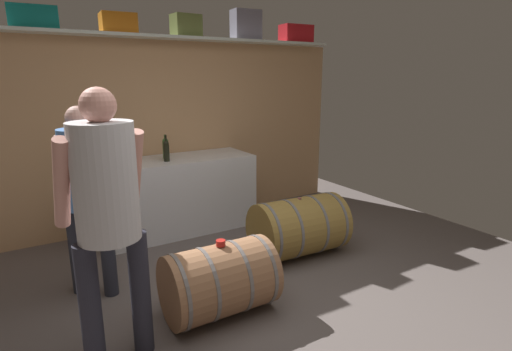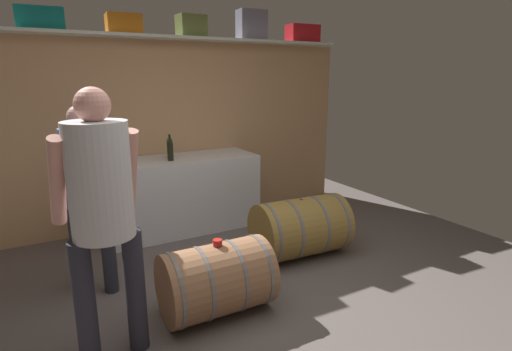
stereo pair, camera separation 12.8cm
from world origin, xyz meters
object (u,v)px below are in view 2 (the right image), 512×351
Objects in this scene: toolcase_olive at (191,26)px; tasting_cup at (218,242)px; red_funnel at (117,156)px; wine_glass at (124,159)px; toolcase_red at (303,34)px; visitor_tasting at (86,181)px; winemaker_pouring at (101,201)px; toolcase_orange at (124,24)px; wine_barrel_near at (216,279)px; toolcase_grey at (252,25)px; wine_bottle_green at (170,147)px; work_cabinet at (183,194)px; toolcase_teal at (41,19)px; wine_bottle_dark at (170,150)px; wine_barrel_far at (300,227)px.

toolcase_olive is 4.37× the size of tasting_cup.
toolcase_olive is at bearing 1.99° from red_funnel.
wine_glass reaches higher than tasting_cup.
toolcase_red reaches higher than visitor_tasting.
red_funnel is at bearing 71.73° from winemaker_pouring.
wine_barrel_near is (0.12, -2.04, -2.03)m from toolcase_orange.
toolcase_grey is (0.78, 0.00, 0.05)m from toolcase_olive.
wine_barrel_near is at bearing -97.66° from wine_bottle_green.
red_funnel is 2.13m from wine_barrel_near.
red_funnel is 1.28m from visitor_tasting.
visitor_tasting is at bearing -138.57° from work_cabinet.
toolcase_teal is at bearing -176.04° from toolcase_grey.
toolcase_red reaches higher than tasting_cup.
toolcase_grey is at bearing -176.09° from toolcase_red.
wine_bottle_dark is 1.75m from tasting_cup.
toolcase_red is 2.64m from work_cabinet.
wine_bottle_dark reaches higher than tasting_cup.
toolcase_olive reaches higher than toolcase_orange.
toolcase_orange reaches higher than wine_bottle_green.
toolcase_olive is 1.12× the size of wine_bottle_green.
wine_barrel_far is (2.04, -1.51, -2.01)m from toolcase_teal.
wine_bottle_green is at bearing 74.18° from wine_bottle_dark.
wine_bottle_dark is at bearing 10.96° from wine_glass.
toolcase_grey reaches higher than toolcase_olive.
wine_glass is 1.79m from winemaker_pouring.
work_cabinet is 5.97× the size of wine_bottle_dark.
wine_barrel_near is at bearing -101.29° from work_cabinet.
wine_bottle_dark is 2.08× the size of wine_glass.
red_funnel is at bearing 109.19° from visitor_tasting.
wine_barrel_near is 0.47× the size of winemaker_pouring.
toolcase_teal reaches higher than wine_bottle_green.
toolcase_grey is 2.23m from work_cabinet.
wine_bottle_green reaches higher than wine_barrel_far.
toolcase_olive reaches higher than wine_barrel_far.
toolcase_red is 0.51× the size of wine_barrel_near.
toolcase_teal is at bearing -177.38° from toolcase_orange.
toolcase_orange is at bearing 133.06° from wine_barrel_far.
wine_bottle_dark is (0.33, -0.34, -1.32)m from toolcase_orange.
winemaker_pouring is at bearing -105.04° from wine_glass.
toolcase_orange is 0.37× the size of wine_barrel_far.
work_cabinet is at bearing -12.09° from wine_bottle_green.
wine_barrel_near is 1.11m from winemaker_pouring.
toolcase_orange is 1.27× the size of wine_bottle_green.
work_cabinet is at bearing -168.61° from toolcase_red.
wine_bottle_dark is at bearing -43.97° from toolcase_orange.
toolcase_orange is at bearing 66.31° from wine_glass.
toolcase_teal reaches higher than wine_barrel_far.
red_funnel is at bearing 1.07° from toolcase_teal.
tasting_cup is (-1.13, -0.52, 0.28)m from wine_barrel_far.
work_cabinet is 0.57m from wine_bottle_green.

